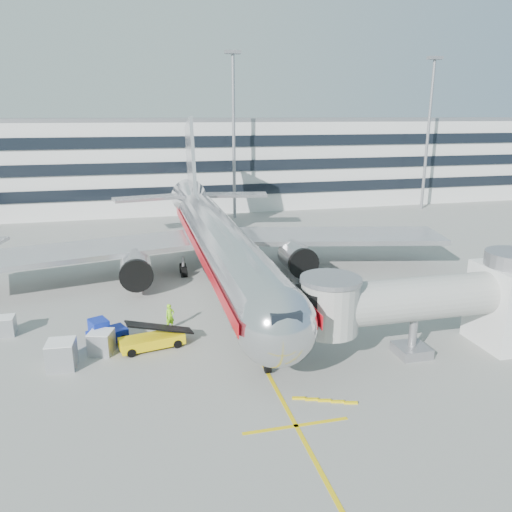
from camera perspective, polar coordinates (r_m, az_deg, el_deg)
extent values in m
plane|color=gray|center=(40.58, -1.67, -7.82)|extent=(180.00, 180.00, 0.00)
cube|color=#DEB80B|center=(49.73, -4.12, -3.28)|extent=(0.25, 70.00, 0.01)
cube|color=#DEB80B|center=(28.74, 4.60, -18.78)|extent=(6.00, 0.25, 0.01)
cylinder|color=silver|center=(46.61, -3.80, 0.81)|extent=(5.00, 36.00, 5.00)
sphere|color=silver|center=(30.01, 2.36, -7.95)|extent=(5.00, 5.00, 5.00)
cone|color=silver|center=(68.74, -7.23, 6.16)|extent=(5.00, 10.00, 5.00)
cube|color=black|center=(28.25, 3.23, -7.06)|extent=(1.80, 1.20, 0.90)
cube|color=#B7B7BC|center=(55.50, 8.52, 2.28)|extent=(24.95, 12.07, 0.50)
cube|color=#B7B7BC|center=(51.74, -19.22, 0.55)|extent=(24.95, 12.07, 0.50)
cylinder|color=#99999E|center=(50.93, 4.73, -0.23)|extent=(3.00, 4.20, 3.00)
cylinder|color=#99999E|center=(48.44, -13.54, -1.49)|extent=(3.00, 4.20, 3.00)
cylinder|color=black|center=(49.12, 5.46, -0.86)|extent=(3.10, 0.50, 3.10)
cylinder|color=black|center=(46.53, -13.51, -2.21)|extent=(3.10, 0.50, 3.10)
cube|color=#B7B7BC|center=(68.64, -7.41, 9.85)|extent=(0.45, 9.39, 13.72)
cube|color=#B7B7BC|center=(70.45, -2.87, 7.00)|extent=(10.41, 4.94, 0.35)
cube|color=#B7B7BC|center=(69.23, -11.90, 6.52)|extent=(10.41, 4.94, 0.35)
cylinder|color=gray|center=(33.18, 1.31, -11.81)|extent=(0.24, 0.24, 1.80)
cylinder|color=black|center=(33.40, 1.31, -12.49)|extent=(0.35, 0.90, 0.90)
cylinder|color=gray|center=(53.74, -1.52, -0.65)|extent=(0.30, 0.30, 2.00)
cylinder|color=gray|center=(52.81, -8.32, -1.12)|extent=(0.30, 0.30, 2.00)
cube|color=red|center=(47.02, -0.79, 1.35)|extent=(0.06, 38.00, 0.90)
cube|color=red|center=(46.18, -6.89, 0.97)|extent=(0.06, 38.00, 0.90)
cube|color=silver|center=(40.54, 26.82, -5.07)|extent=(4.00, 4.50, 6.00)
cylinder|color=#A8A8A3|center=(35.82, 17.84, -4.68)|extent=(13.00, 3.00, 3.00)
cylinder|color=#A8A8A3|center=(33.06, 8.43, -5.80)|extent=(3.80, 3.80, 3.40)
cylinder|color=gray|center=(32.41, 8.56, -2.68)|extent=(4.00, 4.00, 0.30)
cube|color=black|center=(32.61, 6.30, -6.03)|extent=(1.40, 2.60, 2.60)
cylinder|color=gray|center=(36.78, 17.49, -8.48)|extent=(0.56, 0.56, 3.20)
cube|color=gray|center=(37.30, 17.33, -10.23)|extent=(2.20, 2.20, 0.70)
cylinder|color=black|center=(36.87, 16.11, -10.45)|extent=(0.35, 0.70, 0.70)
cylinder|color=black|center=(37.75, 18.52, -10.02)|extent=(0.35, 0.70, 0.70)
cube|color=silver|center=(95.05, -9.28, 10.41)|extent=(150.00, 24.00, 15.00)
cube|color=black|center=(83.50, -8.45, 7.28)|extent=(150.00, 0.30, 1.80)
cube|color=black|center=(83.01, -8.56, 10.01)|extent=(150.00, 0.30, 1.80)
cube|color=black|center=(82.70, -8.68, 12.77)|extent=(150.00, 0.30, 1.80)
cube|color=gray|center=(94.64, -9.49, 15.12)|extent=(150.00, 24.00, 0.60)
cylinder|color=gray|center=(79.98, -2.55, 13.19)|extent=(0.50, 0.50, 25.00)
cube|color=gray|center=(80.38, -2.67, 22.27)|extent=(2.40, 1.20, 0.50)
cylinder|color=gray|center=(92.87, 19.03, 12.74)|extent=(0.50, 0.50, 25.00)
cube|color=gray|center=(93.21, 19.78, 20.53)|extent=(2.40, 1.20, 0.50)
cube|color=yellow|center=(37.27, -11.80, -9.46)|extent=(4.80, 2.53, 0.73)
cube|color=black|center=(36.89, -11.88, -8.15)|extent=(4.92, 2.07, 1.59)
cylinder|color=black|center=(37.74, -14.52, -9.75)|extent=(0.67, 0.41, 0.62)
cylinder|color=black|center=(36.45, -14.07, -10.68)|extent=(0.67, 0.41, 0.62)
cylinder|color=black|center=(38.38, -9.61, -9.00)|extent=(0.67, 0.41, 0.62)
cylinder|color=black|center=(37.11, -8.98, -9.87)|extent=(0.67, 0.41, 0.62)
cube|color=navy|center=(38.75, -16.61, -8.70)|extent=(3.09, 2.50, 0.87)
cube|color=navy|center=(38.23, -17.52, -7.71)|extent=(1.64, 1.79, 1.06)
cube|color=black|center=(38.10, -17.56, -7.24)|extent=(1.47, 1.57, 0.10)
cylinder|color=black|center=(39.24, -18.15, -8.99)|extent=(0.73, 0.54, 0.67)
cylinder|color=black|center=(37.99, -17.40, -9.77)|extent=(0.73, 0.54, 0.67)
cylinder|color=black|center=(39.76, -15.79, -8.45)|extent=(0.73, 0.54, 0.67)
cylinder|color=black|center=(38.53, -14.96, -9.19)|extent=(0.73, 0.54, 0.67)
cube|color=#A7A9AD|center=(36.14, -21.34, -10.51)|extent=(1.89, 1.89, 1.84)
cube|color=white|center=(35.75, -21.49, -9.15)|extent=(1.89, 1.89, 0.07)
cube|color=#A7A9AD|center=(43.00, -26.71, -7.18)|extent=(1.39, 1.39, 1.42)
cube|color=white|center=(42.74, -26.83, -6.28)|extent=(1.39, 1.39, 0.05)
cube|color=#A7A9AD|center=(37.32, -17.26, -9.44)|extent=(1.94, 1.94, 1.60)
cube|color=white|center=(36.99, -17.36, -8.29)|extent=(1.94, 1.94, 0.06)
imported|color=#85E317|center=(39.96, -9.80, -6.85)|extent=(0.88, 0.75, 2.05)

